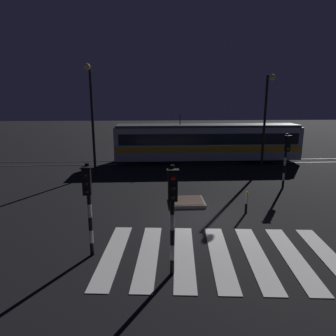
% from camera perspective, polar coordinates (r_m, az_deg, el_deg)
% --- Properties ---
extents(ground_plane, '(120.00, 120.00, 0.00)m').
position_cam_1_polar(ground_plane, '(14.52, 6.72, -9.39)').
color(ground_plane, black).
extents(rail_near, '(80.00, 0.12, 0.03)m').
position_cam_1_polar(rail_near, '(25.79, 2.33, 0.76)').
color(rail_near, '#59595E').
rests_on(rail_near, ground).
extents(rail_far, '(80.00, 0.12, 0.03)m').
position_cam_1_polar(rail_far, '(27.18, 2.05, 1.41)').
color(rail_far, '#59595E').
rests_on(rail_far, ground).
extents(crosswalk_zebra, '(8.75, 5.27, 0.02)m').
position_cam_1_polar(crosswalk_zebra, '(11.50, 9.65, -15.79)').
color(crosswalk_zebra, silver).
rests_on(crosswalk_zebra, ground).
extents(traffic_island, '(1.81, 1.67, 0.18)m').
position_cam_1_polar(traffic_island, '(16.42, 3.57, -6.28)').
color(traffic_island, slate).
rests_on(traffic_island, ground).
extents(traffic_light_kerb_mid_left, '(0.36, 0.42, 3.58)m').
position_cam_1_polar(traffic_light_kerb_mid_left, '(9.27, 0.84, -6.94)').
color(traffic_light_kerb_mid_left, black).
rests_on(traffic_light_kerb_mid_left, ground).
extents(traffic_light_corner_near_left, '(0.36, 0.42, 3.37)m').
position_cam_1_polar(traffic_light_corner_near_left, '(10.79, -14.62, -5.19)').
color(traffic_light_corner_near_left, black).
rests_on(traffic_light_corner_near_left, ground).
extents(traffic_light_corner_far_right, '(0.36, 0.42, 3.38)m').
position_cam_1_polar(traffic_light_corner_far_right, '(19.80, 21.15, 2.64)').
color(traffic_light_corner_far_right, black).
rests_on(traffic_light_corner_far_right, ground).
extents(street_lamp_trackside_right, '(0.44, 1.21, 7.08)m').
position_cam_1_polar(street_lamp_trackside_right, '(23.89, 17.86, 10.03)').
color(street_lamp_trackside_right, black).
rests_on(street_lamp_trackside_right, ground).
extents(street_lamp_trackside_left, '(0.44, 1.21, 7.62)m').
position_cam_1_polar(street_lamp_trackside_left, '(21.91, -14.10, 10.81)').
color(street_lamp_trackside_left, black).
rests_on(street_lamp_trackside_left, ground).
extents(tram, '(15.74, 2.58, 4.15)m').
position_cam_1_polar(tram, '(26.49, 7.27, 4.81)').
color(tram, '#B2BCC1').
rests_on(tram, ground).
extents(bollard_island_edge, '(0.12, 0.12, 1.11)m').
position_cam_1_polar(bollard_island_edge, '(15.34, 14.36, -6.23)').
color(bollard_island_edge, black).
rests_on(bollard_island_edge, ground).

